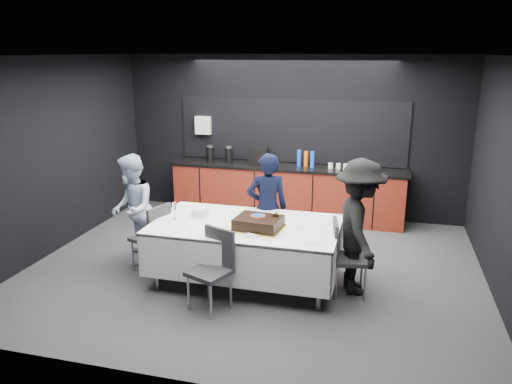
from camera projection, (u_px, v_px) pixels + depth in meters
ground at (254, 268)px, 6.81m from camera, size 6.00×6.00×0.00m
room_shell at (254, 133)px, 6.30m from camera, size 6.04×5.04×2.82m
kitchenette at (286, 188)px, 8.72m from camera, size 4.10×0.64×2.05m
party_table at (246, 234)px, 6.26m from camera, size 2.32×1.32×0.78m
cake_assembly at (258, 223)px, 6.03m from camera, size 0.63×0.53×0.18m
plate_stack at (201, 212)px, 6.51m from camera, size 0.24×0.24×0.10m
loose_plate_near at (214, 229)px, 6.02m from camera, size 0.19×0.19×0.01m
loose_plate_right_a at (302, 226)px, 6.12m from camera, size 0.19×0.19×0.01m
loose_plate_right_b at (313, 242)px, 5.62m from camera, size 0.20×0.20×0.01m
loose_plate_far at (264, 216)px, 6.49m from camera, size 0.22×0.22×0.01m
fork_pile at (251, 236)px, 5.78m from camera, size 0.17×0.13×0.02m
champagne_flute at (174, 207)px, 6.34m from camera, size 0.06×0.06×0.22m
chair_left at (154, 233)px, 6.58m from camera, size 0.53×0.53×0.92m
chair_right at (344, 252)px, 5.96m from camera, size 0.49×0.49×0.92m
chair_near at (214, 263)px, 5.66m from camera, size 0.55×0.55×0.92m
person_center at (267, 209)px, 6.82m from camera, size 0.66×0.56×1.55m
person_left at (132, 209)px, 6.84m from camera, size 0.84×0.91×1.52m
person_right at (359, 227)px, 5.95m from camera, size 0.88×1.20×1.66m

